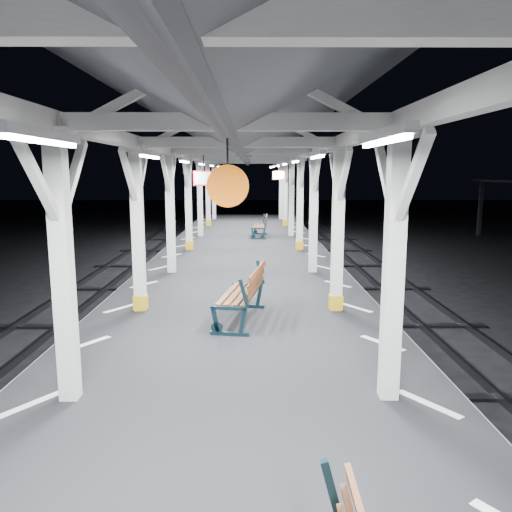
{
  "coord_description": "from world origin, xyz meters",
  "views": [
    {
      "loc": [
        0.29,
        -7.91,
        3.82
      ],
      "look_at": [
        0.36,
        1.63,
        2.2
      ],
      "focal_mm": 35.0,
      "sensor_mm": 36.0,
      "label": 1
    }
  ],
  "objects": [
    {
      "name": "canopy",
      "position": [
        0.0,
        -0.01,
        4.56
      ],
      "size": [
        5.4,
        49.0,
        4.65
      ],
      "color": "silver",
      "rests_on": "platform"
    },
    {
      "name": "hazard_stripes_left",
      "position": [
        -2.45,
        0.0,
        1.0
      ],
      "size": [
        1.0,
        48.0,
        0.01
      ],
      "primitive_type": "cube",
      "color": "silver",
      "rests_on": "platform"
    },
    {
      "name": "bench_mid",
      "position": [
        0.16,
        1.29,
        1.55
      ],
      "size": [
        1.01,
        1.99,
        1.03
      ],
      "rotation": [
        0.0,
        0.0,
        -0.17
      ],
      "color": "#0F262E",
      "rests_on": "platform"
    },
    {
      "name": "platform",
      "position": [
        0.0,
        0.0,
        0.5
      ],
      "size": [
        6.0,
        50.0,
        1.0
      ],
      "primitive_type": "cube",
      "color": "black",
      "rests_on": "ground"
    },
    {
      "name": "hazard_stripes_right",
      "position": [
        2.45,
        0.0,
        1.0
      ],
      "size": [
        1.0,
        48.0,
        0.01
      ],
      "primitive_type": "cube",
      "color": "silver",
      "rests_on": "platform"
    },
    {
      "name": "bench_far",
      "position": [
        0.69,
        13.74,
        1.51
      ],
      "size": [
        0.76,
        1.79,
        0.95
      ],
      "rotation": [
        0.0,
        0.0,
        -0.06
      ],
      "color": "#0F262E",
      "rests_on": "platform"
    },
    {
      "name": "ground",
      "position": [
        0.0,
        0.0,
        0.0
      ],
      "size": [
        120.0,
        120.0,
        0.0
      ],
      "primitive_type": "plane",
      "color": "black",
      "rests_on": "ground"
    }
  ]
}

